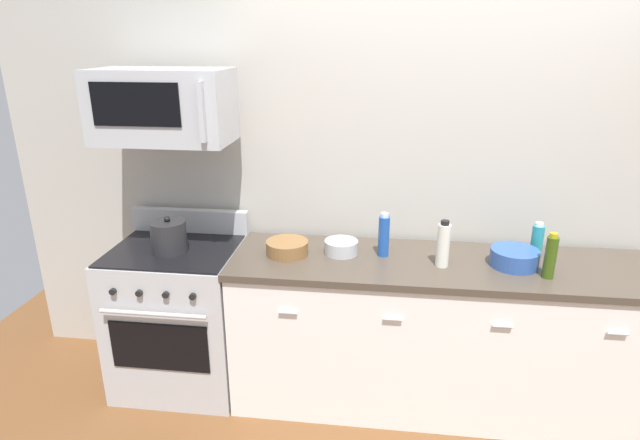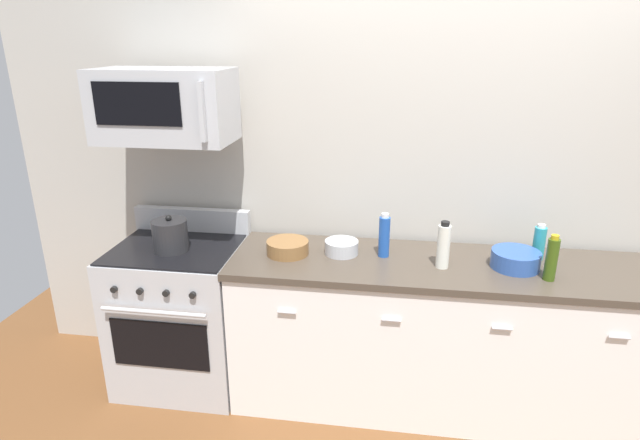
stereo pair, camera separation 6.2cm
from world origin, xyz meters
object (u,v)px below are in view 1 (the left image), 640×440
object	(u,v)px
bottle_dish_soap	(537,241)
bowl_wooden_salad	(287,247)
bowl_steel_prep	(341,247)
bottle_vinegar_white	(443,245)
bowl_blue_mixing	(514,257)
bottle_soda_blue	(384,236)
range_oven	(181,315)
stockpot	(169,237)
microwave	(163,106)
bottle_olive_oil	(550,257)

from	to	relation	value
bottle_dish_soap	bowl_wooden_salad	size ratio (longest dim) A/B	0.85
bottle_dish_soap	bowl_steel_prep	size ratio (longest dim) A/B	1.07
bottle_vinegar_white	bowl_blue_mixing	size ratio (longest dim) A/B	1.02
bottle_soda_blue	bowl_blue_mixing	bearing A→B (deg)	-4.30
range_oven	stockpot	size ratio (longest dim) A/B	4.87
range_oven	bottle_vinegar_white	xyz separation A→B (m)	(1.56, -0.05, 0.58)
microwave	bottle_soda_blue	xyz separation A→B (m)	(1.24, 0.01, -0.71)
bowl_blue_mixing	bowl_wooden_salad	xyz separation A→B (m)	(-1.27, 0.00, -0.01)
bottle_olive_oil	bowl_wooden_salad	world-z (taller)	bottle_olive_oil
bottle_vinegar_white	bottle_soda_blue	world-z (taller)	bottle_vinegar_white
bowl_blue_mixing	bowl_steel_prep	distance (m)	0.96
bowl_steel_prep	microwave	bearing A→B (deg)	-179.67
bowl_blue_mixing	bowl_wooden_salad	world-z (taller)	bowl_blue_mixing
microwave	bottle_olive_oil	world-z (taller)	microwave
bowl_blue_mixing	bowl_steel_prep	bearing A→B (deg)	176.83
microwave	bowl_wooden_salad	distance (m)	1.05
microwave	stockpot	xyz separation A→B (m)	(-0.00, -0.10, -0.73)
microwave	bottle_olive_oil	xyz separation A→B (m)	(2.10, -0.18, -0.71)
bottle_soda_blue	microwave	bearing A→B (deg)	-179.70
microwave	bowl_wooden_salad	bearing A→B (deg)	-3.55
bottle_dish_soap	stockpot	bearing A→B (deg)	-174.69
bottle_vinegar_white	bottle_dish_soap	size ratio (longest dim) A/B	1.28
bottle_soda_blue	bowl_blue_mixing	world-z (taller)	bottle_soda_blue
bowl_wooden_salad	stockpot	xyz separation A→B (m)	(-0.69, -0.06, 0.05)
bottle_soda_blue	bowl_wooden_salad	world-z (taller)	bottle_soda_blue
bottle_vinegar_white	bowl_steel_prep	xyz separation A→B (m)	(-0.56, 0.11, -0.08)
range_oven	bowl_blue_mixing	bearing A→B (deg)	-0.07
bowl_steel_prep	bottle_soda_blue	bearing A→B (deg)	0.18
stockpot	bottle_vinegar_white	bearing A→B (deg)	-0.06
bottle_dish_soap	bowl_wooden_salad	bearing A→B (deg)	-174.35
bottle_dish_soap	bowl_blue_mixing	world-z (taller)	bottle_dish_soap
bowl_steel_prep	stockpot	xyz separation A→B (m)	(-1.00, -0.10, 0.05)
bottle_dish_soap	bottle_vinegar_white	bearing A→B (deg)	-160.08
microwave	bottle_dish_soap	xyz separation A→B (m)	(2.10, 0.10, -0.73)
bowl_steel_prep	stockpot	size ratio (longest dim) A/B	0.88
bowl_wooden_salad	bottle_olive_oil	bearing A→B (deg)	-5.44
bowl_steel_prep	bottle_olive_oil	bearing A→B (deg)	-9.42
microwave	range_oven	bearing A→B (deg)	-90.29
bowl_blue_mixing	bowl_wooden_salad	size ratio (longest dim) A/B	1.07
bowl_blue_mixing	bowl_wooden_salad	bearing A→B (deg)	179.79
bottle_olive_oil	bottle_dish_soap	size ratio (longest dim) A/B	1.20
stockpot	bottle_dish_soap	bearing A→B (deg)	5.31
microwave	bottle_vinegar_white	size ratio (longest dim) A/B	2.82
range_oven	bottle_soda_blue	distance (m)	1.37
bottle_olive_oil	bowl_wooden_salad	distance (m)	1.42
bottle_olive_oil	bowl_steel_prep	size ratio (longest dim) A/B	1.28
bottle_olive_oil	bowl_wooden_salad	xyz separation A→B (m)	(-1.41, 0.13, -0.07)
bottle_dish_soap	bottle_olive_oil	bearing A→B (deg)	-91.34
microwave	bottle_dish_soap	distance (m)	2.23
range_oven	bottle_vinegar_white	bearing A→B (deg)	-2.02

